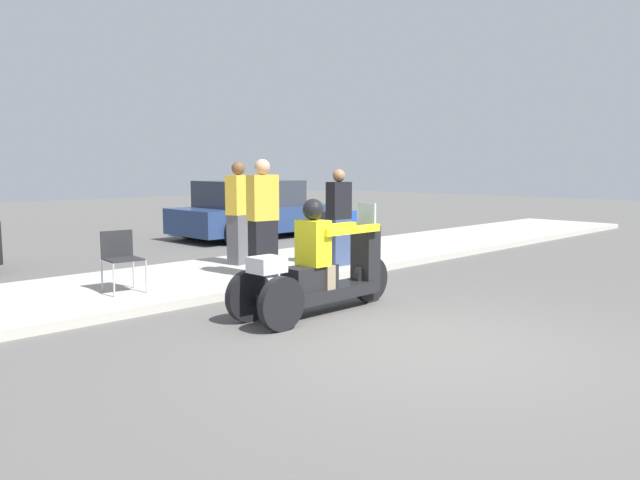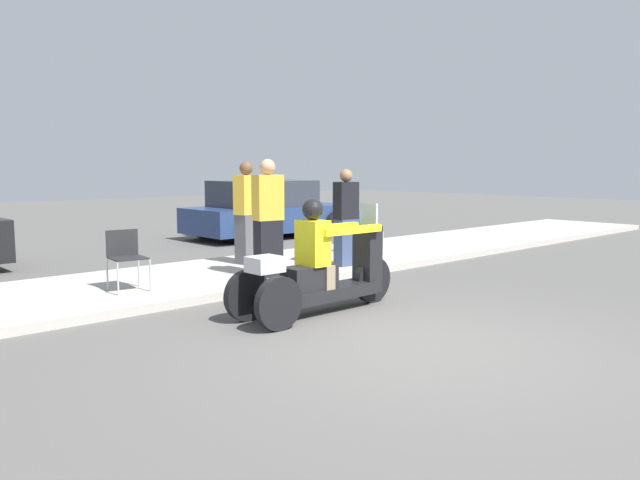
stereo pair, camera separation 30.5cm
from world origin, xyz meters
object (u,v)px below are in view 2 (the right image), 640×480
Objects in this scene: folding_chair_curbside at (125,253)px; folding_chair_set_back at (363,227)px; parked_car_lot_right at (268,210)px; spectator_far_back at (247,215)px; motorcycle_trike at (320,273)px; spectator_by_tree at (268,220)px; spectator_near_curb at (346,219)px.

folding_chair_curbside is 5.04m from folding_chair_set_back.
folding_chair_set_back is 0.19× the size of parked_car_lot_right.
folding_chair_set_back is at bearing -11.22° from spectator_far_back.
folding_chair_curbside is at bearing 118.91° from motorcycle_trike.
parked_car_lot_right is at bearing 52.42° from spectator_by_tree.
folding_chair_set_back is at bearing 15.33° from spectator_by_tree.
parked_car_lot_right is (3.40, 3.83, -0.29)m from spectator_far_back.
spectator_by_tree is 6.46m from parked_car_lot_right.
folding_chair_set_back is 4.42m from parked_car_lot_right.
spectator_far_back reaches higher than motorcycle_trike.
spectator_far_back is 2.49m from folding_chair_set_back.
folding_chair_set_back is at bearing 36.93° from motorcycle_trike.
spectator_by_tree is 3.09m from folding_chair_set_back.
spectator_near_curb is 2.00× the size of folding_chair_set_back.
folding_chair_curbside is (-2.07, 0.50, -0.36)m from spectator_by_tree.
spectator_by_tree is at bearing -127.58° from parked_car_lot_right.
motorcycle_trike is 2.81m from folding_chair_curbside.
motorcycle_trike is at bearing -111.11° from spectator_far_back.
parked_car_lot_right is at bearing 77.17° from folding_chair_set_back.
motorcycle_trike is at bearing -61.09° from folding_chair_curbside.
folding_chair_set_back is at bearing 32.74° from spectator_near_curb.
motorcycle_trike reaches higher than folding_chair_curbside.
spectator_near_curb is 5.65m from parked_car_lot_right.
spectator_by_tree reaches higher than spectator_near_curb.
parked_car_lot_right reaches higher than motorcycle_trike.
spectator_far_back is (1.25, 3.24, 0.46)m from motorcycle_trike.
spectator_near_curb reaches higher than parked_car_lot_right.
spectator_far_back reaches higher than folding_chair_set_back.
folding_chair_curbside is 0.19× the size of parked_car_lot_right.
folding_chair_curbside is at bearing 166.36° from spectator_by_tree.
folding_chair_curbside is (-2.61, -0.79, -0.35)m from spectator_far_back.
motorcycle_trike is 1.36× the size of spectator_by_tree.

